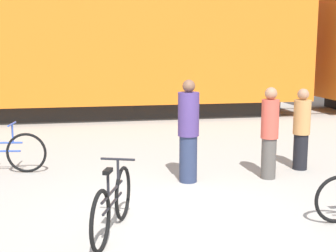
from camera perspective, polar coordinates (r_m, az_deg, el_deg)
ground_plane at (r=6.65m, az=2.25°, el=-11.25°), size 80.00×80.00×0.00m
freight_train at (r=15.97m, az=-5.86°, el=11.32°), size 39.62×3.02×5.41m
rail_near at (r=15.43m, az=-5.44°, el=0.83°), size 51.62×0.07×0.01m
rail_far at (r=16.84m, az=-5.91°, el=1.57°), size 51.62×0.07×0.01m
bicycle_black at (r=6.07m, az=-6.76°, el=-9.44°), size 0.65×1.72×0.93m
person_in_red at (r=8.58m, az=12.27°, el=-0.82°), size 0.31×0.31×1.66m
person_in_tan at (r=9.39m, az=15.96°, el=-0.38°), size 0.33×0.33×1.58m
person_in_purple at (r=8.17m, az=2.51°, el=-0.67°), size 0.37×0.37×1.81m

